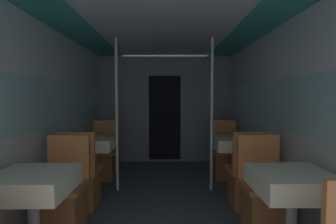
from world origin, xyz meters
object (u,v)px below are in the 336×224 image
object	(u,v)px
dining_table_right_0	(292,187)
chair_right_near_1	(247,183)
dining_table_right_1	(234,146)
support_pole_left_1	(117,115)
chair_right_far_0	(264,201)
chair_left_far_1	(104,160)
dining_table_left_0	(33,188)
chair_right_far_1	(225,160)
chair_left_far_0	(63,202)
chair_left_near_1	(81,183)
dining_table_left_1	(94,146)
support_pole_right_1	(212,115)

from	to	relation	value
dining_table_right_0	chair_right_near_1	world-z (taller)	chair_right_near_1
dining_table_right_1	chair_right_near_1	world-z (taller)	chair_right_near_1
support_pole_left_1	chair_right_near_1	xyz separation A→B (m)	(1.64, -0.57, -0.77)
chair_right_far_0	chair_right_near_1	bearing A→B (deg)	-90.00
chair_left_far_1	dining_table_right_0	world-z (taller)	chair_left_far_1
dining_table_left_0	chair_left_far_1	bearing A→B (deg)	90.00
chair_left_far_1	chair_right_near_1	distance (m)	2.27
dining_table_left_0	dining_table_right_1	distance (m)	2.58
dining_table_left_0	chair_right_near_1	size ratio (longest dim) A/B	0.81
dining_table_right_1	chair_right_far_1	bearing A→B (deg)	90.00
chair_left_far_0	chair_left_near_1	distance (m)	0.55
chair_left_far_1	chair_right_far_1	world-z (taller)	same
chair_left_far_1	chair_right_far_1	size ratio (longest dim) A/B	1.00
chair_left_near_1	dining_table_right_0	size ratio (longest dim) A/B	1.24
dining_table_left_1	chair_left_near_1	world-z (taller)	chair_left_near_1
support_pole_left_1	chair_right_far_0	world-z (taller)	support_pole_left_1
support_pole_left_1	chair_right_near_1	world-z (taller)	support_pole_left_1
dining_table_left_0	dining_table_right_1	xyz separation A→B (m)	(1.97, 1.68, 0.00)
dining_table_left_0	chair_left_far_1	distance (m)	2.27
dining_table_left_1	dining_table_left_0	bearing A→B (deg)	-90.00
chair_left_far_0	dining_table_right_1	distance (m)	2.28
dining_table_left_1	support_pole_left_1	distance (m)	0.54
chair_left_near_1	chair_right_far_0	world-z (taller)	same
chair_left_near_1	support_pole_right_1	distance (m)	1.90
dining_table_left_1	chair_left_far_1	xyz separation A→B (m)	(0.00, 0.57, -0.34)
dining_table_right_0	dining_table_right_1	distance (m)	1.68
chair_left_far_0	chair_right_near_1	bearing A→B (deg)	-164.49
chair_left_far_0	chair_left_near_1	size ratio (longest dim) A/B	1.00
dining_table_left_0	dining_table_left_1	world-z (taller)	same
dining_table_left_0	chair_left_near_1	xyz separation A→B (m)	(0.00, 1.11, -0.34)
chair_left_near_1	chair_right_near_1	world-z (taller)	same
chair_left_far_0	chair_right_near_1	distance (m)	2.04
dining_table_left_0	support_pole_left_1	world-z (taller)	support_pole_left_1
dining_table_left_1	chair_right_far_0	world-z (taller)	chair_right_far_0
support_pole_left_1	dining_table_left_0	bearing A→B (deg)	-100.92
chair_right_far_1	support_pole_right_1	distance (m)	1.01
chair_right_far_1	support_pole_right_1	xyz separation A→B (m)	(-0.32, -0.57, 0.77)
chair_right_far_0	chair_right_near_1	size ratio (longest dim) A/B	1.00
chair_right_far_0	chair_right_far_1	size ratio (longest dim) A/B	1.00
dining_table_left_1	chair_right_near_1	bearing A→B (deg)	-16.05
chair_right_near_1	chair_right_far_1	distance (m)	1.13
dining_table_right_0	chair_right_near_1	bearing A→B (deg)	90.00
dining_table_left_1	chair_right_far_1	size ratio (longest dim) A/B	0.81
chair_left_far_1	chair_right_far_0	bearing A→B (deg)	139.53
chair_left_near_1	chair_right_far_1	size ratio (longest dim) A/B	1.00
dining_table_left_1	chair_right_far_1	xyz separation A→B (m)	(1.97, 0.57, -0.34)
dining_table_left_0	chair_left_near_1	distance (m)	1.16
chair_left_far_0	dining_table_right_0	size ratio (longest dim) A/B	1.24
dining_table_left_0	chair_right_far_1	xyz separation A→B (m)	(1.97, 2.24, -0.34)
chair_left_far_1	support_pole_right_1	world-z (taller)	support_pole_right_1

